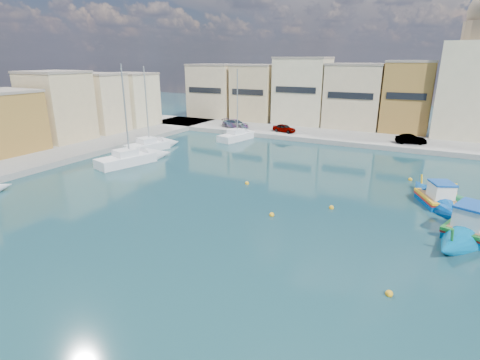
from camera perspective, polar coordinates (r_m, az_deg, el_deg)
The scene contains 13 objects.
ground at distance 22.32m, azimuth 10.40°, elevation -10.51°, with size 160.00×160.00×0.00m, color #163542.
north_quay at distance 52.21m, azimuth 21.18°, elevation 5.50°, with size 80.00×8.00×0.60m, color gray.
west_quay at distance 47.21m, azimuth -26.06°, elevation 3.65°, with size 8.00×56.00×0.60m, color gray.
north_townhouses at distance 58.55m, azimuth 29.21°, elevation 10.37°, with size 83.20×7.87×10.19m.
west_townhouses at distance 50.61m, azimuth -30.14°, elevation 8.83°, with size 7.14×40.64×8.52m.
parked_cars at distance 53.44m, azimuth 7.43°, elevation 7.81°, with size 28.31×2.12×1.22m.
luzzu_turquoise_cabin at distance 27.73m, azimuth 31.77°, elevation -6.31°, with size 5.57×10.52×3.33m.
luzzu_blue_cabin at distance 31.94m, azimuth 27.76°, elevation -2.74°, with size 5.28×8.39×2.94m.
luzzu_green at distance 30.26m, azimuth 32.21°, elevation -4.70°, with size 5.49×8.91×2.75m.
yacht_north at distance 52.09m, azimuth 0.51°, elevation 6.80°, with size 3.77×7.77×9.99m.
yacht_midnorth at distance 47.27m, azimuth -12.39°, elevation 5.24°, with size 3.99×7.72×10.50m.
yacht_mid at distance 41.58m, azimuth -14.76°, elevation 3.35°, with size 4.57×8.93×10.89m.
mooring_buoys at distance 26.33m, azimuth 20.05°, elevation -6.57°, with size 23.96×19.63×0.36m.
Camera 1 is at (5.41, -18.90, 10.56)m, focal length 28.00 mm.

